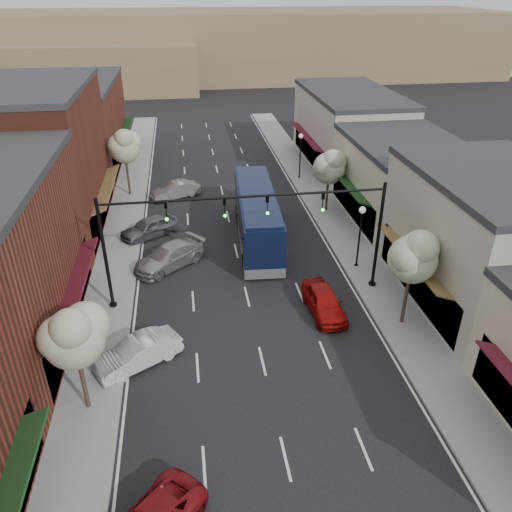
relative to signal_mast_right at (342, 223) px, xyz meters
name	(u,v)px	position (x,y,z in m)	size (l,w,h in m)	color
ground	(269,389)	(-5.62, -8.00, -4.62)	(160.00, 160.00, 0.00)	black
sidewalk_left	(122,230)	(-14.02, 10.50, -4.55)	(2.80, 73.00, 0.15)	gray
sidewalk_right	(332,217)	(2.78, 10.50, -4.55)	(2.80, 73.00, 0.15)	gray
curb_left	(140,229)	(-12.62, 10.50, -4.55)	(0.25, 73.00, 0.17)	gray
curb_right	(315,218)	(1.38, 10.50, -4.55)	(0.25, 73.00, 0.17)	gray
bldg_left_midfar	(33,161)	(-19.86, 12.00, 0.78)	(10.14, 14.10, 10.90)	maroon
bldg_left_far	(74,124)	(-19.84, 28.00, -0.46)	(10.14, 18.10, 8.40)	maroon
bldg_right_midnear	(486,240)	(8.10, -2.00, -0.72)	(9.14, 12.10, 7.90)	#B5AC9B
bldg_right_midfar	(401,180)	(8.08, 10.00, -1.46)	(9.14, 12.10, 6.40)	beige
bldg_right_far	(348,129)	(8.09, 24.00, -0.96)	(9.14, 16.10, 7.40)	#B5AC9B
hill_far	(193,44)	(-5.62, 82.00, 1.38)	(120.00, 30.00, 12.00)	#7A6647
hill_near	(51,67)	(-30.62, 70.00, -0.62)	(50.00, 20.00, 8.00)	#7A6647
signal_mast_right	(342,223)	(0.00, 0.00, 0.00)	(8.22, 0.46, 7.00)	black
signal_mast_left	(146,235)	(-11.24, 0.00, 0.00)	(8.22, 0.46, 7.00)	black
tree_right_near	(414,255)	(2.73, -4.05, -0.17)	(2.85, 2.65, 5.95)	#47382B
tree_right_far	(330,166)	(2.73, 11.95, -0.63)	(2.85, 2.65, 5.43)	#47382B
tree_left_near	(74,335)	(-13.87, -8.05, -0.40)	(2.85, 2.65, 5.69)	#47382B
tree_left_far	(124,145)	(-13.87, 17.95, -0.02)	(2.85, 2.65, 6.13)	#47382B
lamp_post_near	(361,227)	(2.18, 2.50, -1.62)	(0.44, 0.44, 4.44)	black
lamp_post_far	(300,149)	(2.18, 20.00, -1.62)	(0.44, 0.44, 4.44)	black
coach_bus	(257,215)	(-3.87, 7.65, -2.68)	(3.37, 12.33, 3.73)	black
red_hatchback	(324,301)	(-1.41, -2.26, -3.87)	(1.79, 4.44, 1.51)	#980C0B
parked_car_b	(138,353)	(-11.82, -5.30, -3.90)	(1.54, 4.41, 1.45)	silver
parked_car_c	(169,256)	(-10.32, 4.48, -3.87)	(2.12, 5.21, 1.51)	#9B9AA0
parked_car_d	(149,227)	(-11.82, 9.31, -3.87)	(1.79, 4.44, 1.51)	#595B61
parked_car_e	(176,190)	(-9.82, 16.78, -3.90)	(1.52, 4.36, 1.44)	#A1A1A6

